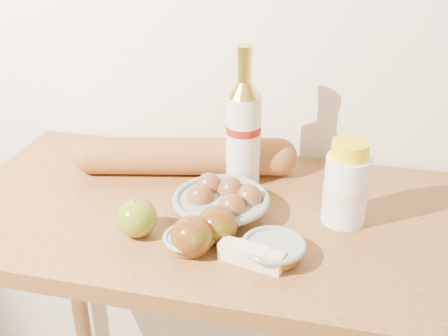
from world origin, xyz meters
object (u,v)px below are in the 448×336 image
at_px(egg_bowl, 222,202).
at_px(bourbon_bottle, 243,130).
at_px(baguette, 185,156).
at_px(table, 227,257).
at_px(cream_bottle, 346,185).

bearing_deg(egg_bowl, bourbon_bottle, 85.72).
bearing_deg(baguette, bourbon_bottle, -15.34).
relative_size(table, bourbon_bottle, 3.68).
bearing_deg(cream_bottle, table, -164.86).
xyz_separation_m(table, cream_bottle, (0.24, 0.02, 0.21)).
bearing_deg(baguette, cream_bottle, -30.66).
xyz_separation_m(cream_bottle, baguette, (-0.38, 0.13, -0.04)).
bearing_deg(table, bourbon_bottle, 88.32).
height_order(bourbon_bottle, egg_bowl, bourbon_bottle).
bearing_deg(table, egg_bowl, -114.94).
distance_m(cream_bottle, baguette, 0.41).
bearing_deg(bourbon_bottle, egg_bowl, -91.68).
xyz_separation_m(table, bourbon_bottle, (0.00, 0.14, 0.26)).
bearing_deg(table, cream_bottle, 5.18).
bearing_deg(egg_bowl, cream_bottle, 8.71).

